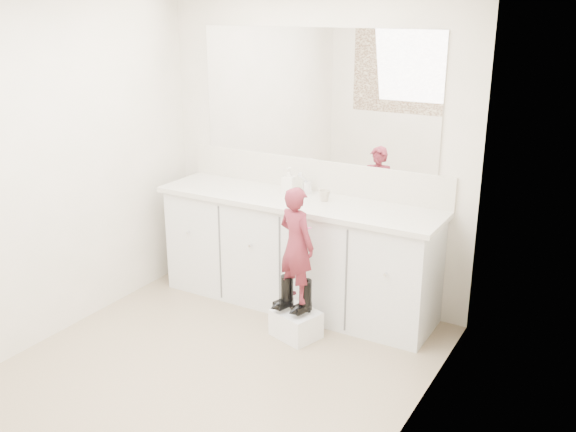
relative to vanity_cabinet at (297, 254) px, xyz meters
The scene contains 16 objects.
floor 1.30m from the vanity_cabinet, 90.00° to the right, with size 3.00×3.00×0.00m, color #887559.
wall_back 0.82m from the vanity_cabinet, 90.00° to the left, with size 2.60×2.60×0.00m, color beige.
wall_left 1.95m from the vanity_cabinet, 136.70° to the right, with size 3.00×3.00×0.00m, color beige.
wall_right 1.95m from the vanity_cabinet, 43.30° to the right, with size 3.00×3.00×0.00m, color beige.
vanity_cabinet is the anchor object (origin of this frame).
countertop 0.45m from the vanity_cabinet, 90.00° to the right, with size 2.28×0.58×0.04m, color beige.
backsplash 0.64m from the vanity_cabinet, 90.00° to the left, with size 2.28×0.03×0.25m, color beige.
mirror 1.24m from the vanity_cabinet, 90.00° to the left, with size 2.00×0.02×1.00m, color white.
faucet 0.54m from the vanity_cabinet, 90.00° to the left, with size 0.08×0.08×0.10m, color silver.
cup 0.55m from the vanity_cabinet, ahead, with size 0.09×0.09×0.08m, color #C1B49B.
soap_bottle 0.59m from the vanity_cabinet, 147.15° to the left, with size 0.09×0.10×0.21m, color white.
step_stool 0.63m from the vanity_cabinet, 61.94° to the right, with size 0.31×0.26×0.20m, color white.
boot_left 0.52m from the vanity_cabinet, 69.43° to the right, with size 0.10×0.17×0.26m, color black, non-canonical shape.
boot_right 0.59m from the vanity_cabinet, 55.35° to the right, with size 0.10×0.17×0.26m, color black, non-canonical shape.
toddler 0.61m from the vanity_cabinet, 61.94° to the right, with size 0.30×0.20×0.83m, color #A53242.
toothbrush 0.73m from the vanity_cabinet, 56.76° to the right, with size 0.01×0.01×0.14m, color #DA549A.
Camera 1 is at (2.27, -2.89, 2.31)m, focal length 40.00 mm.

